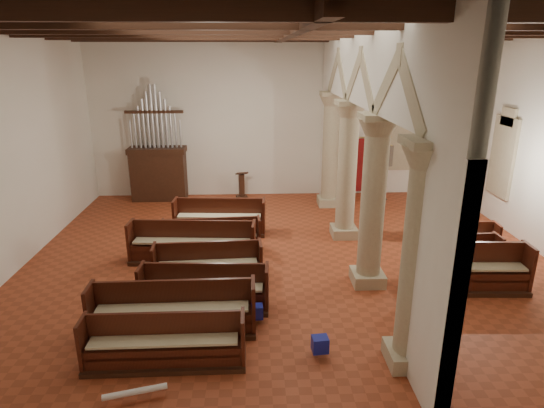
{
  "coord_description": "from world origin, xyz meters",
  "views": [
    {
      "loc": [
        -0.91,
        -11.27,
        5.28
      ],
      "look_at": [
        -0.43,
        0.5,
        1.39
      ],
      "focal_mm": 30.0,
      "sensor_mm": 36.0,
      "label": 1
    }
  ],
  "objects": [
    {
      "name": "wall_left",
      "position": [
        -7.0,
        0.0,
        3.0
      ],
      "size": [
        0.02,
        12.0,
        6.0
      ],
      "primitive_type": "cube",
      "color": "white",
      "rests_on": "floor"
    },
    {
      "name": "ceiling",
      "position": [
        0.0,
        0.0,
        6.0
      ],
      "size": [
        14.0,
        14.0,
        0.0
      ],
      "primitive_type": "plane",
      "rotation": [
        3.14,
        0.0,
        0.0
      ],
      "color": "black",
      "rests_on": "wall_back"
    },
    {
      "name": "nave_pew_4",
      "position": [
        -2.57,
        -0.1,
        0.36
      ],
      "size": [
        3.38,
        0.96,
        1.1
      ],
      "rotation": [
        0.0,
        0.0,
        -0.07
      ],
      "color": "#351C11",
      "rests_on": "floor"
    },
    {
      "name": "tube_heater_b",
      "position": [
        -3.27,
        -2.96,
        0.16
      ],
      "size": [
        1.15,
        0.15,
        0.11
      ],
      "primitive_type": "cylinder",
      "rotation": [
        0.0,
        1.57,
        0.03
      ],
      "color": "silver",
      "rests_on": "floor"
    },
    {
      "name": "nave_pew_2",
      "position": [
        -2.01,
        -2.51,
        0.33
      ],
      "size": [
        2.8,
        0.83,
        1.01
      ],
      "rotation": [
        0.0,
        0.0,
        -0.06
      ],
      "color": "#351C11",
      "rests_on": "floor"
    },
    {
      "name": "hymnal_box_c",
      "position": [
        -1.23,
        0.0,
        0.27
      ],
      "size": [
        0.41,
        0.37,
        0.35
      ],
      "primitive_type": "cube",
      "rotation": [
        0.0,
        0.0,
        0.29
      ],
      "color": "navy",
      "rests_on": "floor"
    },
    {
      "name": "nave_pew_0",
      "position": [
        -2.53,
        -4.38,
        0.32
      ],
      "size": [
        2.85,
        0.67,
        0.97
      ],
      "rotation": [
        0.0,
        0.0,
        0.01
      ],
      "color": "#351C11",
      "rests_on": "floor"
    },
    {
      "name": "aisle_pew_0",
      "position": [
        4.36,
        -1.93,
        0.38
      ],
      "size": [
        2.14,
        0.85,
        1.14
      ],
      "rotation": [
        0.0,
        0.0,
        -0.04
      ],
      "color": "#351C11",
      "rests_on": "floor"
    },
    {
      "name": "hymnal_box_a",
      "position": [
        0.25,
        -4.24,
        0.25
      ],
      "size": [
        0.31,
        0.27,
        0.29
      ],
      "primitive_type": "cube",
      "rotation": [
        0.0,
        0.0,
        0.1
      ],
      "color": "navy",
      "rests_on": "floor"
    },
    {
      "name": "aisle_pew_1",
      "position": [
        4.37,
        -1.01,
        0.33
      ],
      "size": [
        1.73,
        0.69,
        0.98
      ],
      "rotation": [
        0.0,
        0.0,
        0.02
      ],
      "color": "#351C11",
      "rests_on": "floor"
    },
    {
      "name": "pipe_organ",
      "position": [
        -4.5,
        5.5,
        1.37
      ],
      "size": [
        2.1,
        0.85,
        4.4
      ],
      "color": "#351C11",
      "rests_on": "floor"
    },
    {
      "name": "ceiling_beams",
      "position": [
        0.0,
        0.0,
        5.82
      ],
      "size": [
        13.8,
        11.8,
        0.3
      ],
      "primitive_type": null,
      "color": "#351C11",
      "rests_on": "wall_back"
    },
    {
      "name": "arcade",
      "position": [
        1.8,
        0.0,
        3.56
      ],
      "size": [
        0.9,
        11.9,
        6.0
      ],
      "color": "tan",
      "rests_on": "floor"
    },
    {
      "name": "lectern",
      "position": [
        -1.39,
        5.49,
        0.45
      ],
      "size": [
        0.5,
        0.53,
        1.08
      ],
      "rotation": [
        0.0,
        0.0,
        0.26
      ],
      "color": "#361E11",
      "rests_on": "floor"
    },
    {
      "name": "aisle_pew_2",
      "position": [
        4.84,
        -0.07,
        0.32
      ],
      "size": [
        1.67,
        0.73,
        0.95
      ],
      "rotation": [
        0.0,
        0.0,
        -0.06
      ],
      "color": "#351C11",
      "rests_on": "floor"
    },
    {
      "name": "wall_back",
      "position": [
        0.0,
        6.0,
        3.0
      ],
      "size": [
        14.0,
        0.02,
        6.0
      ],
      "primitive_type": "cube",
      "color": "white",
      "rests_on": "floor"
    },
    {
      "name": "window_right_b",
      "position": [
        6.98,
        2.5,
        2.2
      ],
      "size": [
        0.03,
        1.0,
        2.2
      ],
      "primitive_type": "cube",
      "color": "#32715C",
      "rests_on": "wall_right"
    },
    {
      "name": "tube_heater_a",
      "position": [
        -2.85,
        -5.25,
        0.16
      ],
      "size": [
        1.0,
        0.34,
        0.1
      ],
      "primitive_type": "cylinder",
      "rotation": [
        0.0,
        1.57,
        0.24
      ],
      "color": "white",
      "rests_on": "floor"
    },
    {
      "name": "nave_pew_1",
      "position": [
        -2.53,
        -3.4,
        0.35
      ],
      "size": [
        3.23,
        0.78,
        1.08
      ],
      "rotation": [
        0.0,
        0.0,
        0.02
      ],
      "color": "#351C11",
      "rests_on": "floor"
    },
    {
      "name": "floor",
      "position": [
        0.0,
        0.0,
        0.0
      ],
      "size": [
        14.0,
        14.0,
        0.0
      ],
      "primitive_type": "plane",
      "color": "#933B20",
      "rests_on": "ground"
    },
    {
      "name": "window_back",
      "position": [
        5.0,
        5.98,
        2.2
      ],
      "size": [
        1.0,
        0.03,
        2.2
      ],
      "primitive_type": "cube",
      "color": "#32715C",
      "rests_on": "wall_back"
    },
    {
      "name": "aisle_pew_3",
      "position": [
        4.55,
        1.13,
        0.33
      ],
      "size": [
        1.82,
        0.73,
        0.97
      ],
      "rotation": [
        0.0,
        0.0,
        -0.05
      ],
      "color": "#351C11",
      "rests_on": "floor"
    },
    {
      "name": "processional_banner",
      "position": [
        4.02,
        5.11,
        0.78
      ],
      "size": [
        0.5,
        0.64,
        2.23
      ],
      "rotation": [
        0.0,
        0.0,
        0.24
      ],
      "color": "#351C11",
      "rests_on": "floor"
    },
    {
      "name": "hymnal_box_b",
      "position": [
        -0.91,
        -3.08,
        0.24
      ],
      "size": [
        0.29,
        0.24,
        0.28
      ],
      "primitive_type": "cube",
      "rotation": [
        0.0,
        0.0,
        0.06
      ],
      "color": "navy",
      "rests_on": "floor"
    },
    {
      "name": "nave_pew_5",
      "position": [
        -2.11,
        0.48,
        0.32
      ],
      "size": [
        2.76,
        0.81,
        0.96
      ],
      "rotation": [
        0.0,
        0.0,
        0.06
      ],
      "color": "#351C11",
      "rests_on": "floor"
    },
    {
      "name": "wall_front",
      "position": [
        0.0,
        -6.0,
        3.0
      ],
      "size": [
        14.0,
        0.02,
        6.0
      ],
      "primitive_type": "cube",
      "color": "white",
      "rests_on": "floor"
    },
    {
      "name": "nave_pew_6",
      "position": [
        -1.98,
        1.86,
        0.36
      ],
      "size": [
        2.82,
        0.9,
        1.1
      ],
      "rotation": [
        0.0,
        0.0,
        -0.06
      ],
      "color": "#351C11",
      "rests_on": "floor"
    },
    {
      "name": "nave_pew_3",
      "position": [
        -2.03,
        -1.38,
        0.34
      ],
      "size": [
        2.61,
        0.83,
        1.03
      ],
      "rotation": [
        0.0,
        0.0,
        0.05
      ],
      "color": "#351C11",
      "rests_on": "floor"
    },
    {
      "name": "dossal_curtain",
      "position": [
        3.5,
        5.92,
        1.17
      ],
      "size": [
        1.8,
        0.07,
        2.17
      ],
      "color": "#9E1911",
      "rests_on": "floor"
    }
  ]
}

